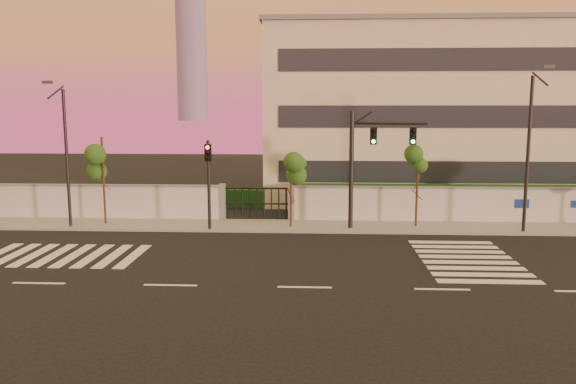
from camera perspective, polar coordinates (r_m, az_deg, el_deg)
name	(u,v)px	position (r m, az deg, el deg)	size (l,w,h in m)	color
ground	(305,287)	(20.91, 1.71, -9.67)	(120.00, 120.00, 0.00)	black
sidewalk	(308,226)	(31.04, 2.07, -3.48)	(60.00, 3.00, 0.15)	gray
perimeter_wall	(311,204)	(32.32, 2.30, -1.20)	(60.00, 0.36, 2.20)	silver
hedge_row	(328,201)	(35.07, 4.07, -0.87)	(41.00, 4.25, 1.80)	#103613
institutional_building	(434,113)	(42.73, 14.59, 7.75)	(24.40, 12.40, 12.25)	beige
distant_skyscraper	(190,0)	(311.87, -9.89, 18.63)	(16.00, 16.00, 118.00)	slate
road_markings	(270,259)	(24.57, -1.84, -6.86)	(57.00, 7.62, 0.02)	silver
street_tree_c	(103,161)	(32.52, -18.27, 3.04)	(1.49, 1.19, 4.98)	#382314
street_tree_d	(291,176)	(30.17, 0.33, 1.63)	(1.52, 1.21, 3.94)	#382314
street_tree_e	(418,168)	(31.03, 13.07, 2.36)	(1.55, 1.24, 4.50)	#382314
traffic_signal_main	(367,156)	(29.96, 8.00, 3.64)	(3.96, 1.27, 6.36)	black
traffic_signal_secondary	(209,174)	(29.80, -8.08, 1.82)	(0.38, 0.35, 4.87)	black
streetlight_west	(65,151)	(32.19, -21.70, 3.87)	(0.47, 1.89, 7.87)	black
streetlight_east	(530,146)	(31.15, 23.35, 4.30)	(0.51, 2.05, 8.53)	black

